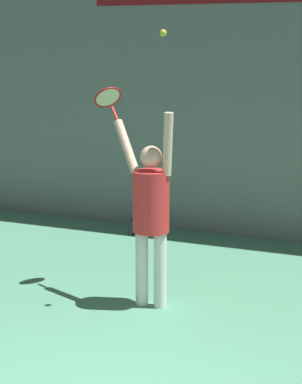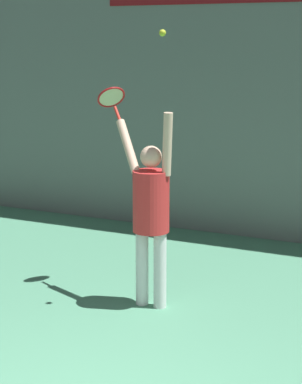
{
  "view_description": "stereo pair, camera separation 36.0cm",
  "coord_description": "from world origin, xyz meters",
  "px_view_note": "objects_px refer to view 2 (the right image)",
  "views": [
    {
      "loc": [
        1.93,
        -3.54,
        2.67
      ],
      "look_at": [
        -0.67,
        2.69,
        1.2
      ],
      "focal_mm": 65.0,
      "sensor_mm": 36.0,
      "label": 1
    },
    {
      "loc": [
        2.26,
        -3.4,
        2.67
      ],
      "look_at": [
        -0.67,
        2.69,
        1.2
      ],
      "focal_mm": 65.0,
      "sensor_mm": 36.0,
      "label": 2
    }
  ],
  "objects_px": {
    "tennis_racket": "(112,99)",
    "water_bottle": "(142,227)",
    "tennis_player": "(151,208)",
    "tennis_ball": "(163,33)"
  },
  "relations": [
    {
      "from": "tennis_player",
      "to": "tennis_ball",
      "type": "distance_m",
      "value": 1.72
    },
    {
      "from": "tennis_ball",
      "to": "water_bottle",
      "type": "bearing_deg",
      "value": 120.58
    },
    {
      "from": "tennis_racket",
      "to": "water_bottle",
      "type": "bearing_deg",
      "value": 107.58
    },
    {
      "from": "tennis_player",
      "to": "tennis_ball",
      "type": "relative_size",
      "value": 30.73
    },
    {
      "from": "tennis_player",
      "to": "tennis_ball",
      "type": "bearing_deg",
      "value": -24.35
    },
    {
      "from": "tennis_player",
      "to": "water_bottle",
      "type": "distance_m",
      "value": 2.81
    },
    {
      "from": "tennis_ball",
      "to": "water_bottle",
      "type": "distance_m",
      "value": 3.84
    },
    {
      "from": "tennis_ball",
      "to": "tennis_player",
      "type": "bearing_deg",
      "value": 155.65
    },
    {
      "from": "tennis_racket",
      "to": "water_bottle",
      "type": "relative_size",
      "value": 1.6
    },
    {
      "from": "tennis_player",
      "to": "tennis_racket",
      "type": "height_order",
      "value": "tennis_racket"
    }
  ]
}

